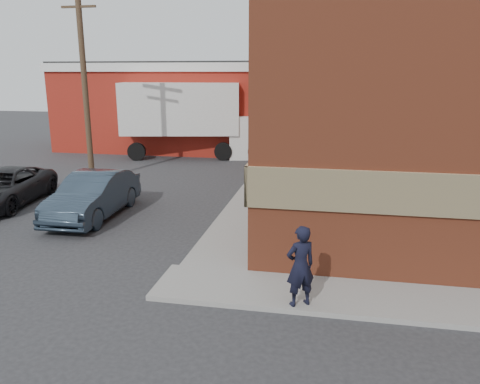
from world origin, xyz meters
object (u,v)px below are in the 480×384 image
at_px(utility_pole, 84,77).
at_px(suv_a, 3,188).
at_px(man, 300,266).
at_px(brick_building, 468,80).
at_px(warehouse, 189,105).
at_px(sedan, 93,195).
at_px(box_truck, 196,115).

height_order(utility_pole, suv_a, utility_pole).
xyz_separation_m(utility_pole, man, (10.40, -10.55, -3.74)).
bearing_deg(utility_pole, man, -45.42).
height_order(brick_building, man, brick_building).
height_order(warehouse, man, warehouse).
distance_m(man, sedan, 9.27).
xyz_separation_m(warehouse, sedan, (1.34, -16.19, -2.03)).
relative_size(brick_building, utility_pole, 2.03).
distance_m(utility_pole, suv_a, 6.15).
relative_size(warehouse, utility_pole, 1.81).
xyz_separation_m(warehouse, box_truck, (1.53, -3.84, -0.28)).
distance_m(suv_a, box_truck, 12.51).
relative_size(utility_pole, box_truck, 0.98).
xyz_separation_m(warehouse, utility_pole, (-1.50, -11.00, 1.93)).
bearing_deg(brick_building, suv_a, -165.63).
bearing_deg(brick_building, man, -117.96).
bearing_deg(man, box_truck, -97.90).
relative_size(man, box_truck, 0.19).
xyz_separation_m(brick_building, man, (-5.60, -10.55, -3.67)).
xyz_separation_m(man, suv_a, (-11.69, 6.12, -0.32)).
bearing_deg(box_truck, suv_a, -121.63).
xyz_separation_m(man, box_truck, (-7.37, 17.71, 1.52)).
distance_m(brick_building, suv_a, 18.29).
height_order(warehouse, suv_a, warehouse).
bearing_deg(suv_a, man, -34.48).
distance_m(warehouse, suv_a, 15.83).
relative_size(utility_pole, suv_a, 1.82).
xyz_separation_m(man, sedan, (-7.56, 5.36, -0.23)).
bearing_deg(sedan, utility_pole, 117.27).
height_order(man, sedan, man).
distance_m(utility_pole, sedan, 7.12).
xyz_separation_m(utility_pole, sedan, (2.84, -5.19, -3.96)).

